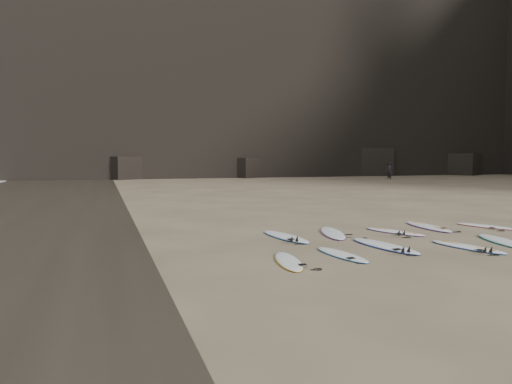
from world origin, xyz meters
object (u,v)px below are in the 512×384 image
(surfboard_2, at_px, (385,245))
(surfboard_4, at_px, (503,241))
(surfboard_0, at_px, (288,261))
(surfboard_7, at_px, (395,231))
(surfboard_5, at_px, (286,236))
(surfboard_3, at_px, (467,247))
(person_b, at_px, (389,170))
(surfboard_8, at_px, (428,226))
(surfboard_9, at_px, (486,226))
(surfboard_1, at_px, (342,254))
(person_a, at_px, (390,171))
(surfboard_6, at_px, (333,233))

(surfboard_2, bearing_deg, surfboard_4, -12.79)
(surfboard_0, distance_m, surfboard_7, 6.07)
(surfboard_5, height_order, surfboard_7, surfboard_5)
(surfboard_2, height_order, surfboard_3, surfboard_2)
(surfboard_0, xyz_separation_m, person_b, (27.90, 40.01, 0.85))
(surfboard_8, distance_m, surfboard_9, 2.15)
(surfboard_5, bearing_deg, surfboard_3, -45.11)
(surfboard_0, height_order, surfboard_1, same)
(person_a, bearing_deg, surfboard_1, -67.26)
(surfboard_5, distance_m, surfboard_6, 1.74)
(surfboard_9, bearing_deg, surfboard_8, 143.76)
(surfboard_0, bearing_deg, surfboard_8, 40.71)
(surfboard_6, bearing_deg, person_a, 70.89)
(surfboard_2, xyz_separation_m, surfboard_5, (-2.11, 2.34, -0.00))
(surfboard_7, relative_size, person_a, 1.22)
(surfboard_1, xyz_separation_m, surfboard_5, (-0.39, 3.08, 0.01))
(surfboard_5, bearing_deg, surfboard_4, -33.22)
(person_b, bearing_deg, surfboard_4, -12.76)
(surfboard_3, height_order, surfboard_7, surfboard_3)
(surfboard_1, height_order, surfboard_5, surfboard_5)
(person_b, bearing_deg, surfboard_5, -20.97)
(surfboard_5, height_order, surfboard_9, surfboard_5)
(surfboard_7, bearing_deg, surfboard_8, -0.64)
(surfboard_1, distance_m, surfboard_6, 3.55)
(surfboard_3, xyz_separation_m, surfboard_5, (-4.24, 3.15, 0.01))
(surfboard_3, height_order, surfboard_4, surfboard_4)
(surfboard_0, distance_m, surfboard_3, 5.46)
(surfboard_3, distance_m, surfboard_6, 4.19)
(surfboard_5, relative_size, person_b, 1.50)
(surfboard_9, xyz_separation_m, person_a, (16.95, 33.22, 0.91))
(surfboard_7, relative_size, surfboard_9, 1.05)
(surfboard_7, bearing_deg, surfboard_5, 157.01)
(surfboard_8, xyz_separation_m, person_a, (19.04, 32.72, 0.90))
(surfboard_1, bearing_deg, surfboard_6, 61.72)
(surfboard_2, relative_size, surfboard_8, 1.02)
(surfboard_2, relative_size, surfboard_3, 1.17)
(surfboard_4, distance_m, person_a, 40.62)
(surfboard_5, bearing_deg, surfboard_2, -56.43)
(surfboard_0, xyz_separation_m, surfboard_3, (5.45, 0.28, 0.00))
(surfboard_5, xyz_separation_m, surfboard_6, (1.73, 0.21, 0.00))
(surfboard_0, relative_size, surfboard_4, 0.84)
(surfboard_5, distance_m, surfboard_7, 3.87)
(person_a, bearing_deg, surfboard_5, -70.08)
(person_b, bearing_deg, surfboard_0, -19.75)
(surfboard_5, xyz_separation_m, person_a, (24.70, 33.28, 0.90))
(surfboard_1, xyz_separation_m, surfboard_2, (1.72, 0.75, 0.01))
(surfboard_4, bearing_deg, surfboard_3, -150.25)
(surfboard_5, xyz_separation_m, surfboard_9, (7.75, 0.05, -0.01))
(surfboard_3, height_order, surfboard_6, surfboard_6)
(surfboard_1, xyz_separation_m, surfboard_7, (3.48, 2.97, 0.00))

